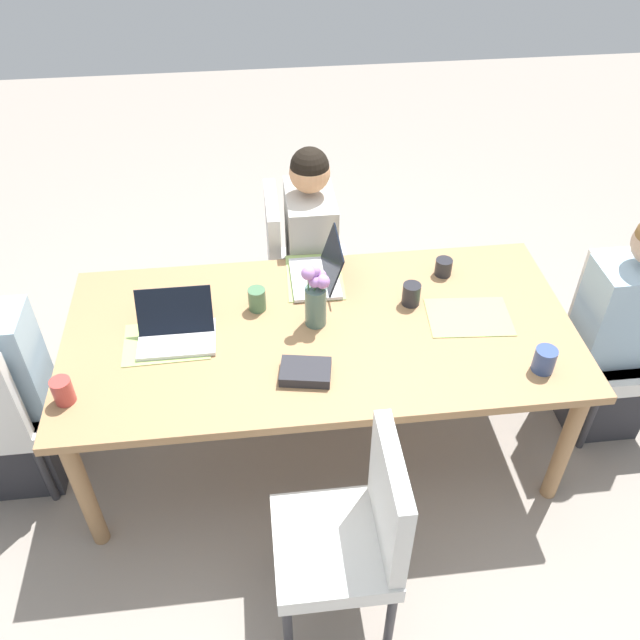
% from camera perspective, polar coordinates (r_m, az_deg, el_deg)
% --- Properties ---
extents(ground_plane, '(10.00, 10.00, 0.00)m').
position_cam_1_polar(ground_plane, '(3.39, -0.00, -10.00)').
color(ground_plane, gray).
extents(dining_table, '(2.19, 1.05, 0.73)m').
position_cam_1_polar(dining_table, '(2.90, -0.00, -1.74)').
color(dining_table, '#9E754C').
rests_on(dining_table, ground_plane).
extents(person_head_right_left_near, '(0.40, 0.36, 1.19)m').
position_cam_1_polar(person_head_right_left_near, '(3.18, -25.58, -5.57)').
color(person_head_right_left_near, '#2D2D33').
rests_on(person_head_right_left_near, ground_plane).
extents(chair_head_left_left_mid, '(0.44, 0.44, 0.90)m').
position_cam_1_polar(chair_head_left_left_mid, '(3.50, 24.35, -0.98)').
color(chair_head_left_left_mid, silver).
rests_on(chair_head_left_left_mid, ground_plane).
extents(person_head_left_left_mid, '(0.40, 0.36, 1.19)m').
position_cam_1_polar(person_head_left_left_mid, '(3.41, 24.12, -1.56)').
color(person_head_left_left_mid, '#2D2D33').
rests_on(person_head_left_left_mid, ground_plane).
extents(chair_near_left_far, '(0.44, 0.44, 0.90)m').
position_cam_1_polar(chair_near_left_far, '(3.63, -2.07, 4.95)').
color(chair_near_left_far, silver).
rests_on(chair_near_left_far, ground_plane).
extents(person_near_left_far, '(0.36, 0.40, 1.19)m').
position_cam_1_polar(person_near_left_far, '(3.57, -0.80, 4.83)').
color(person_near_left_far, '#2D2D33').
rests_on(person_near_left_far, ground_plane).
extents(chair_far_right_near, '(0.44, 0.44, 0.90)m').
position_cam_1_polar(chair_far_right_near, '(2.51, 2.98, -17.54)').
color(chair_far_right_near, silver).
rests_on(chair_far_right_near, ground_plane).
extents(flower_vase, '(0.12, 0.10, 0.30)m').
position_cam_1_polar(flower_vase, '(2.79, -0.36, 2.03)').
color(flower_vase, '#4C6B60').
rests_on(flower_vase, dining_table).
extents(placemat_head_right_left_near, '(0.37, 0.27, 0.00)m').
position_cam_1_polar(placemat_head_right_left_near, '(2.87, -12.95, -1.82)').
color(placemat_head_right_left_near, '#9EBC66').
rests_on(placemat_head_right_left_near, dining_table).
extents(placemat_head_left_left_mid, '(0.38, 0.29, 0.00)m').
position_cam_1_polar(placemat_head_left_left_mid, '(2.98, 12.64, 0.20)').
color(placemat_head_left_left_mid, '#9EBC66').
rests_on(placemat_head_left_left_mid, dining_table).
extents(placemat_near_left_far, '(0.27, 0.37, 0.00)m').
position_cam_1_polar(placemat_near_left_far, '(3.14, -0.47, 3.71)').
color(placemat_near_left_far, '#9EBC66').
rests_on(placemat_near_left_far, dining_table).
extents(laptop_near_left_far, '(0.22, 0.32, 0.21)m').
position_cam_1_polar(laptop_near_left_far, '(3.10, 0.01, 4.08)').
color(laptop_near_left_far, silver).
rests_on(laptop_near_left_far, dining_table).
extents(laptop_head_right_left_near, '(0.32, 0.22, 0.20)m').
position_cam_1_polar(laptop_head_right_left_near, '(2.85, -12.19, -0.87)').
color(laptop_head_right_left_near, silver).
rests_on(laptop_head_right_left_near, dining_table).
extents(coffee_mug_near_left, '(0.08, 0.08, 0.11)m').
position_cam_1_polar(coffee_mug_near_left, '(2.94, -5.41, 1.78)').
color(coffee_mug_near_left, '#47704C').
rests_on(coffee_mug_near_left, dining_table).
extents(coffee_mug_near_right, '(0.08, 0.08, 0.10)m').
position_cam_1_polar(coffee_mug_near_right, '(2.99, 7.81, 2.20)').
color(coffee_mug_near_right, '#232328').
rests_on(coffee_mug_near_right, dining_table).
extents(coffee_mug_centre_left, '(0.08, 0.08, 0.08)m').
position_cam_1_polar(coffee_mug_centre_left, '(3.19, 10.51, 4.47)').
color(coffee_mug_centre_left, '#232328').
rests_on(coffee_mug_centre_left, dining_table).
extents(coffee_mug_centre_right, '(0.08, 0.08, 0.11)m').
position_cam_1_polar(coffee_mug_centre_right, '(2.71, -21.14, -5.68)').
color(coffee_mug_centre_right, '#AD3D38').
rests_on(coffee_mug_centre_right, dining_table).
extents(coffee_mug_far_left, '(0.09, 0.09, 0.11)m').
position_cam_1_polar(coffee_mug_far_left, '(2.79, 18.65, -3.25)').
color(coffee_mug_far_left, '#33477A').
rests_on(coffee_mug_far_left, dining_table).
extents(book_red_cover, '(0.22, 0.17, 0.04)m').
position_cam_1_polar(book_red_cover, '(2.64, -1.25, -4.45)').
color(book_red_cover, '#28282D').
rests_on(book_red_cover, dining_table).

